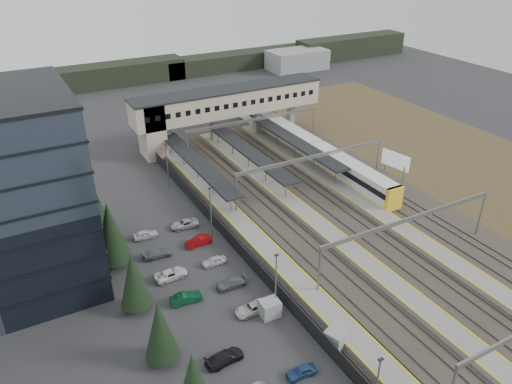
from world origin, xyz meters
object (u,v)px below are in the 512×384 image
relay_cabin_near (337,337)px  billboard (395,161)px  footbridge (216,106)px  relay_cabin_far (270,308)px  train (287,134)px

relay_cabin_near → billboard: 43.62m
footbridge → billboard: 36.69m
billboard → relay_cabin_near: bearing=-140.1°
relay_cabin_near → footbridge: footbridge is taller
footbridge → billboard: bearing=-55.0°
relay_cabin_far → billboard: 42.71m
billboard → train: bearing=110.8°
relay_cabin_near → relay_cabin_far: (-4.00, 7.48, -0.08)m
footbridge → train: size_ratio=0.63×
footbridge → train: bearing=-30.6°
footbridge → relay_cabin_far: bearing=-108.3°
train → billboard: billboard is taller
relay_cabin_far → train: train is taller
relay_cabin_near → relay_cabin_far: relay_cabin_near is taller
relay_cabin_far → train: (28.89, 42.98, 1.18)m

